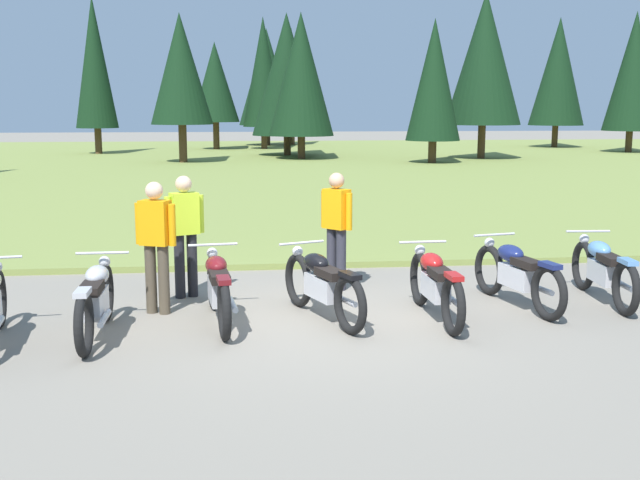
{
  "coord_description": "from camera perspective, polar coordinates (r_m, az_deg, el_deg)",
  "views": [
    {
      "loc": [
        -1.06,
        -9.07,
        2.59
      ],
      "look_at": [
        0.0,
        0.6,
        0.9
      ],
      "focal_mm": 43.4,
      "sensor_mm": 36.0,
      "label": 1
    }
  ],
  "objects": [
    {
      "name": "ground_plane",
      "position": [
        9.49,
        0.4,
        -5.98
      ],
      "size": [
        140.0,
        140.0,
        0.0
      ],
      "primitive_type": "plane",
      "color": "gray"
    },
    {
      "name": "grass_moorland",
      "position": [
        34.23,
        -4.5,
        5.58
      ],
      "size": [
        80.0,
        44.0,
        0.1
      ],
      "primitive_type": "cube",
      "color": "olive",
      "rests_on": "ground"
    },
    {
      "name": "forest_treeline",
      "position": [
        41.46,
        1.9,
        12.32
      ],
      "size": [
        34.93,
        26.0,
        8.18
      ],
      "color": "#47331E",
      "rests_on": "ground"
    },
    {
      "name": "motorcycle_silver",
      "position": [
        9.1,
        -16.2,
        -4.22
      ],
      "size": [
        0.62,
        2.1,
        0.88
      ],
      "color": "black",
      "rests_on": "ground"
    },
    {
      "name": "motorcycle_maroon",
      "position": [
        9.38,
        -7.52,
        -3.5
      ],
      "size": [
        0.62,
        2.1,
        0.88
      ],
      "color": "black",
      "rests_on": "ground"
    },
    {
      "name": "motorcycle_black",
      "position": [
        9.47,
        0.16,
        -3.28
      ],
      "size": [
        0.92,
        2.0,
        0.88
      ],
      "color": "black",
      "rests_on": "ground"
    },
    {
      "name": "motorcycle_red",
      "position": [
        9.59,
        8.5,
        -3.23
      ],
      "size": [
        0.62,
        2.1,
        0.88
      ],
      "color": "black",
      "rests_on": "ground"
    },
    {
      "name": "motorcycle_navy",
      "position": [
        10.38,
        14.32,
        -2.42
      ],
      "size": [
        0.72,
        2.07,
        0.88
      ],
      "color": "black",
      "rests_on": "ground"
    },
    {
      "name": "motorcycle_sky_blue",
      "position": [
        10.99,
        20.16,
        -2.05
      ],
      "size": [
        0.62,
        2.1,
        0.88
      ],
      "color": "black",
      "rests_on": "ground"
    },
    {
      "name": "rider_checking_bike",
      "position": [
        10.93,
        1.22,
        1.21
      ],
      "size": [
        0.4,
        0.43,
        1.67
      ],
      "color": "#2D2D38",
      "rests_on": "ground"
    },
    {
      "name": "rider_in_hivis_vest",
      "position": [
        10.61,
        -9.93,
        0.81
      ],
      "size": [
        0.51,
        0.34,
        1.67
      ],
      "color": "black",
      "rests_on": "ground"
    },
    {
      "name": "rider_with_back_turned",
      "position": [
        9.85,
        -12.0,
        0.04
      ],
      "size": [
        0.51,
        0.34,
        1.67
      ],
      "color": "#4C4233",
      "rests_on": "ground"
    }
  ]
}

